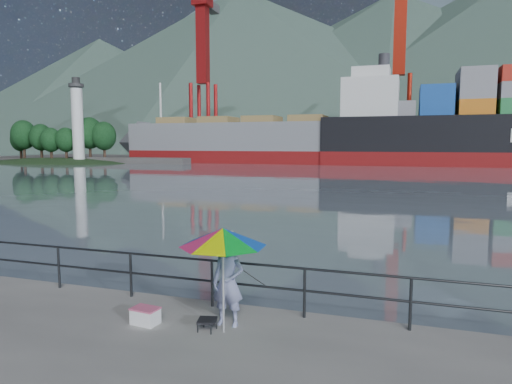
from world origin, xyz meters
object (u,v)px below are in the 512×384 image
beach_umbrella (223,237)px  cooler_bag (145,317)px  bulk_carrier (282,139)px  fisherman (228,282)px

beach_umbrella → cooler_bag: 2.28m
beach_umbrella → bulk_carrier: bulk_carrier is taller
bulk_carrier → fisherman: bearing=-75.9°
beach_umbrella → cooler_bag: (-1.58, -0.12, -1.64)m
beach_umbrella → cooler_bag: bearing=-175.8°
beach_umbrella → bulk_carrier: bearing=104.1°
fisherman → bulk_carrier: 74.20m
fisherman → cooler_bag: 1.75m
fisherman → beach_umbrella: beach_umbrella is taller
cooler_bag → bulk_carrier: bearing=109.2°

